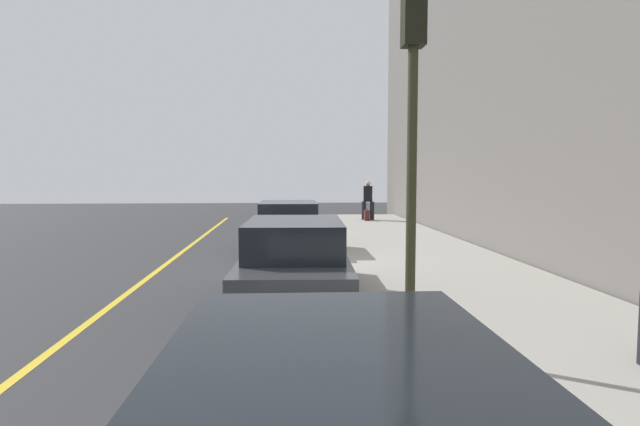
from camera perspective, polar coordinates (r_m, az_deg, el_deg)
The scene contains 9 objects.
ground_plane at distance 13.54m, azimuth -3.15°, elevation -5.49°, with size 56.00×56.00×0.00m, color #333335.
sidewalk at distance 13.96m, azimuth 10.57°, elevation -4.95°, with size 28.00×4.60×0.15m, color #A39E93.
lane_stripe_centre at distance 13.88m, azimuth -16.54°, elevation -5.40°, with size 28.00×0.14×0.01m, color gold.
snow_bank_curb at distance 15.75m, azimuth -0.69°, elevation -3.69°, with size 8.14×0.56×0.22m, color white.
parked_car_charcoal at distance 9.14m, azimuth -2.78°, elevation -5.42°, with size 4.71×2.04×1.51m.
parked_car_black at distance 14.97m, azimuth -3.47°, elevation -1.62°, with size 4.19×1.94×1.51m.
pedestrian_black_coat at distance 24.44m, azimuth 5.28°, elevation 1.53°, with size 0.57×0.57×1.83m.
traffic_light_pole at distance 6.37m, azimuth 10.09°, elevation 11.31°, with size 0.35×0.26×4.34m.
rolling_suitcase at distance 24.08m, azimuth 5.15°, elevation -0.25°, with size 0.34×0.22×0.84m.
Camera 1 is at (-13.34, 0.14, 2.31)m, focal length 29.18 mm.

